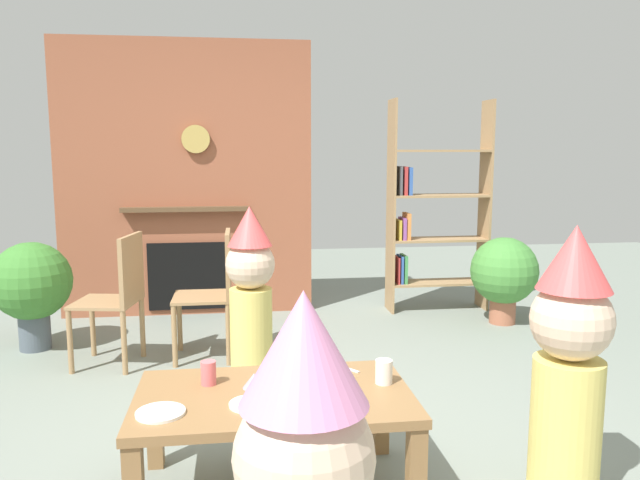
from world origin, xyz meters
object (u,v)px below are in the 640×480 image
(child_by_the_chairs, at_px, (251,290))
(birthday_cake_slice, at_px, (254,380))
(paper_cup_near_left, at_px, (307,406))
(paper_cup_near_right, at_px, (208,373))
(bookshelf, at_px, (431,214))
(potted_plant_short, at_px, (32,284))
(child_in_pink, at_px, (569,361))
(coffee_table, at_px, (274,408))
(dining_chair_middle, at_px, (215,287))
(paper_plate_front, at_px, (251,404))
(dining_chair_left, at_px, (119,292))
(paper_cup_center, at_px, (384,372))
(paper_plate_rear, at_px, (160,413))
(potted_plant_tall, at_px, (504,273))

(child_by_the_chairs, bearing_deg, birthday_cake_slice, -3.46)
(paper_cup_near_left, height_order, paper_cup_near_right, paper_cup_near_left)
(bookshelf, distance_m, potted_plant_short, 3.34)
(paper_cup_near_left, bearing_deg, child_in_pink, 1.41)
(coffee_table, relative_size, dining_chair_middle, 1.29)
(paper_plate_front, bearing_deg, child_in_pink, -6.03)
(dining_chair_left, bearing_deg, child_in_pink, 147.16)
(paper_cup_near_right, bearing_deg, paper_cup_center, -6.68)
(bookshelf, relative_size, dining_chair_left, 2.11)
(paper_plate_rear, xyz_separation_m, birthday_cake_slice, (0.37, 0.22, 0.03))
(dining_chair_left, height_order, potted_plant_short, dining_chair_left)
(bookshelf, bearing_deg, birthday_cake_slice, -120.56)
(paper_cup_center, xyz_separation_m, potted_plant_tall, (1.60, 2.34, -0.07))
(paper_plate_front, bearing_deg, child_by_the_chairs, 88.58)
(bookshelf, distance_m, paper_plate_front, 3.50)
(paper_cup_near_left, height_order, dining_chair_middle, dining_chair_middle)
(paper_cup_near_right, height_order, paper_cup_center, same)
(paper_cup_center, xyz_separation_m, birthday_cake_slice, (-0.56, 0.02, -0.02))
(birthday_cake_slice, xyz_separation_m, child_in_pink, (1.25, -0.32, 0.14))
(dining_chair_left, distance_m, potted_plant_tall, 3.09)
(coffee_table, xyz_separation_m, child_in_pink, (1.17, -0.25, 0.24))
(potted_plant_tall, bearing_deg, coffee_table, -131.15)
(coffee_table, distance_m, paper_cup_near_right, 0.33)
(bookshelf, bearing_deg, potted_plant_tall, -47.53)
(birthday_cake_slice, distance_m, dining_chair_middle, 1.76)
(paper_plate_rear, relative_size, potted_plant_tall, 0.26)
(coffee_table, height_order, dining_chair_left, dining_chair_left)
(paper_plate_front, xyz_separation_m, birthday_cake_slice, (0.02, 0.19, 0.03))
(paper_plate_rear, bearing_deg, dining_chair_middle, 85.69)
(paper_plate_rear, height_order, dining_chair_middle, dining_chair_middle)
(paper_cup_center, height_order, child_in_pink, child_in_pink)
(bookshelf, height_order, birthday_cake_slice, bookshelf)
(paper_cup_near_left, xyz_separation_m, potted_plant_tall, (1.97, 2.66, -0.07))
(paper_cup_near_left, relative_size, birthday_cake_slice, 1.08)
(paper_cup_center, distance_m, paper_plate_rear, 0.95)
(paper_plate_front, distance_m, potted_plant_short, 2.76)
(paper_cup_near_left, distance_m, dining_chair_left, 2.27)
(paper_plate_front, height_order, potted_plant_tall, potted_plant_tall)
(child_by_the_chairs, xyz_separation_m, potted_plant_short, (-1.57, 0.84, -0.10))
(paper_cup_near_right, bearing_deg, paper_cup_near_left, -46.86)
(paper_plate_rear, distance_m, dining_chair_middle, 1.98)
(paper_plate_front, relative_size, child_in_pink, 0.15)
(paper_cup_near_right, relative_size, paper_plate_rear, 0.54)
(dining_chair_left, bearing_deg, coffee_table, 128.81)
(paper_cup_near_right, height_order, dining_chair_middle, dining_chair_middle)
(bookshelf, xyz_separation_m, dining_chair_middle, (-1.90, -1.09, -0.37))
(coffee_table, relative_size, potted_plant_tall, 1.58)
(paper_plate_rear, distance_m, potted_plant_short, 2.62)
(potted_plant_short, bearing_deg, paper_cup_center, -45.22)
(paper_cup_near_left, relative_size, paper_plate_front, 0.62)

